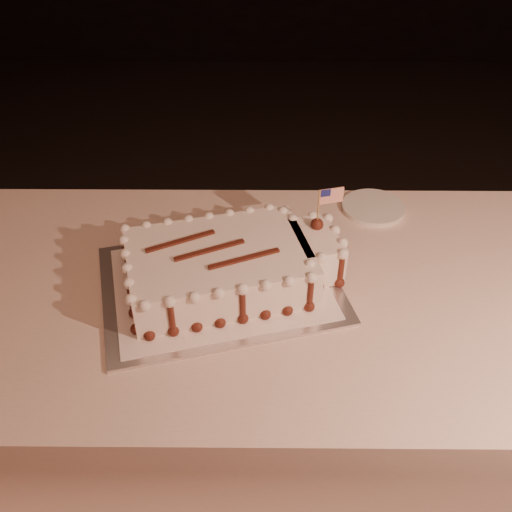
{
  "coord_description": "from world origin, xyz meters",
  "views": [
    {
      "loc": [
        -0.33,
        -0.34,
        1.61
      ],
      "look_at": [
        -0.34,
        0.61,
        0.84
      ],
      "focal_mm": 40.0,
      "sensor_mm": 36.0,
      "label": 1
    }
  ],
  "objects_px": {
    "cake_board": "(220,284)",
    "side_plate": "(373,207)",
    "banquet_table": "(383,393)",
    "sheet_cake": "(231,264)"
  },
  "relations": [
    {
      "from": "banquet_table",
      "to": "side_plate",
      "type": "xyz_separation_m",
      "value": [
        -0.03,
        0.31,
        0.38
      ]
    },
    {
      "from": "cake_board",
      "to": "side_plate",
      "type": "bearing_deg",
      "value": 23.33
    },
    {
      "from": "banquet_table",
      "to": "sheet_cake",
      "type": "xyz_separation_m",
      "value": [
        -0.39,
        0.01,
        0.43
      ]
    },
    {
      "from": "side_plate",
      "to": "cake_board",
      "type": "bearing_deg",
      "value": -142.02
    },
    {
      "from": "banquet_table",
      "to": "sheet_cake",
      "type": "bearing_deg",
      "value": 178.16
    },
    {
      "from": "banquet_table",
      "to": "side_plate",
      "type": "bearing_deg",
      "value": 95.46
    },
    {
      "from": "side_plate",
      "to": "sheet_cake",
      "type": "bearing_deg",
      "value": -140.7
    },
    {
      "from": "cake_board",
      "to": "side_plate",
      "type": "height_order",
      "value": "side_plate"
    },
    {
      "from": "sheet_cake",
      "to": "banquet_table",
      "type": "bearing_deg",
      "value": -1.84
    },
    {
      "from": "sheet_cake",
      "to": "side_plate",
      "type": "bearing_deg",
      "value": 39.3
    }
  ]
}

